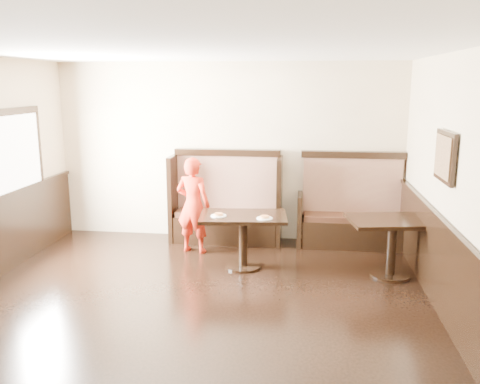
% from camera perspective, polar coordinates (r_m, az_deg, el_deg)
% --- Properties ---
extents(ground, '(7.00, 7.00, 0.00)m').
position_cam_1_polar(ground, '(5.23, -7.25, -16.22)').
color(ground, black).
rests_on(ground, ground).
extents(room_shell, '(7.00, 7.00, 7.00)m').
position_cam_1_polar(room_shell, '(5.28, -9.84, -8.05)').
color(room_shell, beige).
rests_on(room_shell, ground).
extents(booth_main, '(1.75, 0.72, 1.45)m').
position_cam_1_polar(booth_main, '(8.07, -1.53, -1.82)').
color(booth_main, black).
rests_on(booth_main, ground).
extents(booth_neighbor, '(1.65, 0.72, 1.45)m').
position_cam_1_polar(booth_neighbor, '(8.03, 12.37, -2.52)').
color(booth_neighbor, black).
rests_on(booth_neighbor, ground).
extents(table_main, '(1.23, 0.84, 0.74)m').
position_cam_1_polar(table_main, '(6.87, 0.35, -3.98)').
color(table_main, black).
rests_on(table_main, ground).
extents(table_neighbor, '(1.22, 0.91, 0.77)m').
position_cam_1_polar(table_neighbor, '(6.84, 16.73, -4.49)').
color(table_neighbor, black).
rests_on(table_neighbor, ground).
extents(child, '(0.58, 0.45, 1.43)m').
position_cam_1_polar(child, '(7.50, -5.27, -1.48)').
color(child, red).
rests_on(child, ground).
extents(pizza_plate_left, '(0.21, 0.21, 0.04)m').
position_cam_1_polar(pizza_plate_left, '(6.77, -2.42, -2.61)').
color(pizza_plate_left, white).
rests_on(pizza_plate_left, table_main).
extents(pizza_plate_right, '(0.21, 0.21, 0.04)m').
position_cam_1_polar(pizza_plate_right, '(6.65, 2.78, -2.89)').
color(pizza_plate_right, white).
rests_on(pizza_plate_right, table_main).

